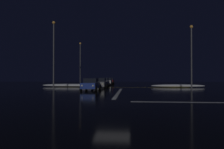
{
  "coord_description": "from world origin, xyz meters",
  "views": [
    {
      "loc": [
        1.21,
        -14.59,
        1.73
      ],
      "look_at": [
        -1.03,
        12.07,
        2.06
      ],
      "focal_mm": 33.16,
      "sensor_mm": 36.0,
      "label": 1
    }
  ],
  "objects_px": {
    "sedan_silver": "(104,82)",
    "sedan_blue": "(91,84)",
    "sedan_gray": "(100,83)",
    "streetlamp_right_near": "(191,52)",
    "sedan_white": "(107,81)",
    "streetlamp_left_far": "(80,61)",
    "sedan_red": "(110,81)",
    "streetlamp_left_near": "(54,50)"
  },
  "relations": [
    {
      "from": "sedan_silver",
      "to": "sedan_blue",
      "type": "bearing_deg",
      "value": -90.6
    },
    {
      "from": "sedan_gray",
      "to": "streetlamp_right_near",
      "type": "bearing_deg",
      "value": -13.29
    },
    {
      "from": "sedan_white",
      "to": "sedan_blue",
      "type": "bearing_deg",
      "value": -90.45
    },
    {
      "from": "sedan_silver",
      "to": "streetlamp_left_far",
      "type": "distance_m",
      "value": 10.01
    },
    {
      "from": "sedan_red",
      "to": "streetlamp_left_far",
      "type": "bearing_deg",
      "value": -135.43
    },
    {
      "from": "sedan_blue",
      "to": "sedan_silver",
      "type": "bearing_deg",
      "value": 89.4
    },
    {
      "from": "sedan_blue",
      "to": "streetlamp_left_far",
      "type": "xyz_separation_m",
      "value": [
        -5.9,
        18.68,
        4.56
      ]
    },
    {
      "from": "sedan_red",
      "to": "streetlamp_right_near",
      "type": "distance_m",
      "value": 25.9
    },
    {
      "from": "streetlamp_right_near",
      "to": "sedan_silver",
      "type": "bearing_deg",
      "value": 144.26
    },
    {
      "from": "sedan_silver",
      "to": "streetlamp_right_near",
      "type": "xyz_separation_m",
      "value": [
        13.12,
        -9.44,
        4.26
      ]
    },
    {
      "from": "streetlamp_left_near",
      "to": "streetlamp_left_far",
      "type": "distance_m",
      "value": 16.0
    },
    {
      "from": "streetlamp_right_near",
      "to": "streetlamp_left_far",
      "type": "relative_size",
      "value": 0.94
    },
    {
      "from": "sedan_silver",
      "to": "sedan_red",
      "type": "distance_m",
      "value": 12.45
    },
    {
      "from": "sedan_blue",
      "to": "streetlamp_left_far",
      "type": "bearing_deg",
      "value": 107.52
    },
    {
      "from": "sedan_blue",
      "to": "streetlamp_right_near",
      "type": "height_order",
      "value": "streetlamp_right_near"
    },
    {
      "from": "sedan_blue",
      "to": "streetlamp_left_near",
      "type": "height_order",
      "value": "streetlamp_left_near"
    },
    {
      "from": "sedan_blue",
      "to": "sedan_white",
      "type": "bearing_deg",
      "value": 89.55
    },
    {
      "from": "streetlamp_right_near",
      "to": "streetlamp_left_far",
      "type": "height_order",
      "value": "streetlamp_left_far"
    },
    {
      "from": "sedan_blue",
      "to": "streetlamp_left_far",
      "type": "distance_m",
      "value": 20.12
    },
    {
      "from": "streetlamp_left_far",
      "to": "streetlamp_left_near",
      "type": "bearing_deg",
      "value": -90.0
    },
    {
      "from": "sedan_gray",
      "to": "sedan_white",
      "type": "bearing_deg",
      "value": 91.01
    },
    {
      "from": "streetlamp_left_near",
      "to": "streetlamp_left_far",
      "type": "bearing_deg",
      "value": 90.0
    },
    {
      "from": "sedan_gray",
      "to": "sedan_white",
      "type": "distance_m",
      "value": 12.8
    },
    {
      "from": "sedan_blue",
      "to": "sedan_red",
      "type": "distance_m",
      "value": 24.58
    },
    {
      "from": "sedan_silver",
      "to": "streetlamp_left_far",
      "type": "height_order",
      "value": "streetlamp_left_far"
    },
    {
      "from": "sedan_red",
      "to": "streetlamp_left_near",
      "type": "xyz_separation_m",
      "value": [
        -5.98,
        -21.89,
        4.77
      ]
    },
    {
      "from": "sedan_white",
      "to": "streetlamp_left_far",
      "type": "xyz_separation_m",
      "value": [
        -6.04,
        0.16,
        4.56
      ]
    },
    {
      "from": "sedan_red",
      "to": "streetlamp_left_near",
      "type": "distance_m",
      "value": 23.19
    },
    {
      "from": "sedan_silver",
      "to": "streetlamp_left_far",
      "type": "xyz_separation_m",
      "value": [
        -6.03,
        6.56,
        4.56
      ]
    },
    {
      "from": "sedan_gray",
      "to": "streetlamp_right_near",
      "type": "relative_size",
      "value": 0.49
    },
    {
      "from": "sedan_gray",
      "to": "sedan_silver",
      "type": "height_order",
      "value": "same"
    },
    {
      "from": "sedan_red",
      "to": "streetlamp_right_near",
      "type": "xyz_separation_m",
      "value": [
        13.17,
        -21.89,
        4.26
      ]
    },
    {
      "from": "sedan_white",
      "to": "sedan_gray",
      "type": "bearing_deg",
      "value": -88.99
    },
    {
      "from": "streetlamp_right_near",
      "to": "streetlamp_left_near",
      "type": "distance_m",
      "value": 19.15
    },
    {
      "from": "sedan_gray",
      "to": "sedan_silver",
      "type": "distance_m",
      "value": 6.4
    },
    {
      "from": "streetlamp_left_near",
      "to": "streetlamp_left_far",
      "type": "xyz_separation_m",
      "value": [
        0.0,
        16.0,
        -0.2
      ]
    },
    {
      "from": "sedan_white",
      "to": "sedan_red",
      "type": "distance_m",
      "value": 6.06
    },
    {
      "from": "sedan_gray",
      "to": "streetlamp_left_near",
      "type": "distance_m",
      "value": 8.44
    },
    {
      "from": "sedan_silver",
      "to": "streetlamp_left_near",
      "type": "distance_m",
      "value": 12.17
    },
    {
      "from": "sedan_silver",
      "to": "sedan_red",
      "type": "relative_size",
      "value": 1.0
    },
    {
      "from": "sedan_silver",
      "to": "sedan_white",
      "type": "xyz_separation_m",
      "value": [
        0.02,
        6.4,
        0.0
      ]
    },
    {
      "from": "sedan_gray",
      "to": "streetlamp_left_near",
      "type": "height_order",
      "value": "streetlamp_left_near"
    }
  ]
}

